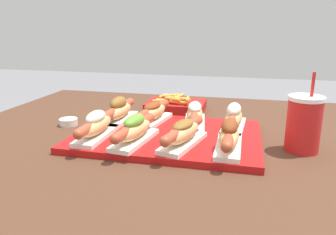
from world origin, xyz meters
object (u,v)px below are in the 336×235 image
(hot_dog_6, at_px, (195,114))
(fries_basket, at_px, (176,105))
(hot_dog_4, at_px, (119,111))
(hot_dog_7, at_px, (234,118))
(hot_dog_3, at_px, (229,135))
(sauce_bowl, at_px, (68,122))
(hot_dog_0, at_px, (96,125))
(hot_dog_2, at_px, (183,133))
(serving_tray, at_px, (166,136))
(hot_dog_1, at_px, (135,130))
(drink_cup, at_px, (304,124))
(hot_dog_5, at_px, (153,113))

(hot_dog_6, xyz_separation_m, fries_basket, (-0.11, 0.22, -0.03))
(hot_dog_4, distance_m, hot_dog_7, 0.35)
(hot_dog_3, xyz_separation_m, hot_dog_7, (0.00, 0.16, 0.00))
(hot_dog_4, height_order, sauce_bowl, hot_dog_4)
(hot_dog_3, xyz_separation_m, hot_dog_6, (-0.11, 0.18, -0.00))
(hot_dog_0, xyz_separation_m, hot_dog_2, (0.24, -0.00, -0.00))
(serving_tray, height_order, hot_dog_6, hot_dog_6)
(hot_dog_0, relative_size, hot_dog_1, 1.01)
(hot_dog_0, height_order, drink_cup, drink_cup)
(hot_dog_4, bearing_deg, hot_dog_2, -34.22)
(hot_dog_0, xyz_separation_m, hot_dog_3, (0.35, -0.00, 0.00))
(hot_dog_2, xyz_separation_m, drink_cup, (0.29, 0.08, 0.02))
(serving_tray, bearing_deg, hot_dog_3, -24.96)
(serving_tray, relative_size, hot_dog_7, 2.30)
(hot_dog_2, height_order, drink_cup, drink_cup)
(hot_dog_2, xyz_separation_m, sauce_bowl, (-0.40, 0.14, -0.04))
(hot_dog_5, xyz_separation_m, hot_dog_6, (0.13, 0.00, 0.00))
(hot_dog_7, distance_m, sauce_bowl, 0.52)
(serving_tray, height_order, hot_dog_5, hot_dog_5)
(hot_dog_5, bearing_deg, hot_dog_1, -89.39)
(serving_tray, relative_size, hot_dog_4, 2.30)
(hot_dog_2, height_order, fries_basket, hot_dog_2)
(hot_dog_7, xyz_separation_m, fries_basket, (-0.22, 0.24, -0.03))
(hot_dog_3, bearing_deg, hot_dog_0, 179.43)
(serving_tray, distance_m, hot_dog_6, 0.12)
(serving_tray, distance_m, hot_dog_0, 0.20)
(hot_dog_2, relative_size, fries_basket, 1.02)
(hot_dog_4, relative_size, hot_dog_6, 1.01)
(hot_dog_2, bearing_deg, hot_dog_1, -176.50)
(hot_dog_6, distance_m, fries_basket, 0.25)
(fries_basket, bearing_deg, hot_dog_6, -64.81)
(hot_dog_5, height_order, drink_cup, drink_cup)
(hot_dog_3, distance_m, hot_dog_6, 0.21)
(hot_dog_5, xyz_separation_m, sauce_bowl, (-0.27, -0.03, -0.04))
(hot_dog_4, relative_size, drink_cup, 1.10)
(hot_dog_0, distance_m, hot_dog_2, 0.24)
(serving_tray, xyz_separation_m, sauce_bowl, (-0.34, 0.06, 0.00))
(hot_dog_3, bearing_deg, hot_dog_7, 88.47)
(sauce_bowl, bearing_deg, hot_dog_1, -28.13)
(serving_tray, height_order, hot_dog_7, hot_dog_7)
(drink_cup, bearing_deg, hot_dog_5, 167.33)
(hot_dog_1, bearing_deg, hot_dog_2, 3.50)
(hot_dog_3, bearing_deg, drink_cup, 22.59)
(hot_dog_1, relative_size, hot_dog_5, 1.00)
(hot_dog_2, relative_size, hot_dog_6, 0.98)
(hot_dog_3, xyz_separation_m, drink_cup, (0.18, 0.08, 0.02))
(hot_dog_6, distance_m, sauce_bowl, 0.41)
(sauce_bowl, bearing_deg, hot_dog_0, -39.71)
(hot_dog_7, bearing_deg, hot_dog_4, -179.70)
(hot_dog_4, xyz_separation_m, hot_dog_7, (0.35, 0.00, -0.00))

